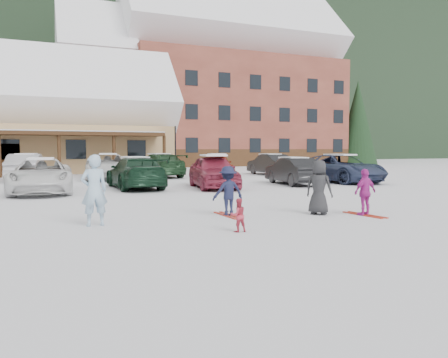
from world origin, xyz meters
name	(u,v)px	position (x,y,z in m)	size (l,w,h in m)	color
ground	(228,220)	(0.00, 0.00, 0.00)	(160.00, 160.00, 0.00)	silver
forested_hillside	(68,64)	(0.00, 85.00, 19.00)	(300.00, 70.00, 38.00)	black
alpine_hotel	(216,91)	(14.27, 38.00, 8.63)	(31.48, 14.01, 21.48)	brown
lamp_post	(175,126)	(5.61, 25.02, 3.73)	(0.50, 0.25, 6.65)	black
conifer_1	(358,112)	(30.00, 32.00, 6.26)	(4.84, 4.84, 11.22)	black
conifer_3	(136,122)	(6.00, 44.00, 5.12)	(3.96, 3.96, 9.18)	black
conifer_4	(318,118)	(34.00, 46.00, 6.54)	(5.06, 5.06, 11.73)	black
adult_skier	(94,190)	(-3.32, 0.38, 0.86)	(0.63, 0.41, 1.73)	#A5C9E3
toddler_red	(238,215)	(-0.42, -1.62, 0.38)	(0.37, 0.29, 0.76)	#C7354A
child_navy	(228,191)	(0.27, 0.63, 0.69)	(0.89, 0.51, 1.38)	#171B38
skis_child_navy	(228,215)	(0.27, 0.63, 0.01)	(0.20, 1.40, 0.03)	red
child_magenta	(365,192)	(3.84, -0.74, 0.65)	(0.76, 0.32, 1.31)	#BC2998
skis_child_magenta	(365,215)	(3.84, -0.74, 0.01)	(0.20, 1.40, 0.03)	red
bystander_dark	(319,187)	(2.75, -0.10, 0.77)	(0.76, 0.49, 1.55)	#27282A
parked_car_2	(42,176)	(-4.59, 9.30, 0.73)	(2.42, 5.24, 1.46)	white
parked_car_3	(135,173)	(-0.55, 9.95, 0.73)	(2.05, 5.05, 1.46)	#12301E
parked_car_4	(213,172)	(2.92, 8.82, 0.78)	(1.84, 4.57, 1.56)	#9D2D46
parked_car_5	(293,171)	(7.46, 9.12, 0.70)	(1.48, 4.25, 1.40)	black
parked_car_6	(340,168)	(10.69, 9.54, 0.77)	(2.55, 5.53, 1.54)	navy
parked_car_9	(27,167)	(-5.47, 17.35, 0.78)	(1.65, 4.73, 1.56)	#B2B1B5
parked_car_10	(108,167)	(-0.96, 16.66, 0.78)	(2.58, 5.59, 1.55)	silver
parked_car_11	(159,165)	(2.45, 17.68, 0.76)	(2.13, 5.25, 1.52)	#1C3D21
parked_car_12	(217,165)	(6.20, 16.86, 0.75)	(1.78, 4.41, 1.50)	#9F2C1B
parked_car_13	(270,164)	(10.30, 16.98, 0.74)	(1.56, 4.48, 1.48)	black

